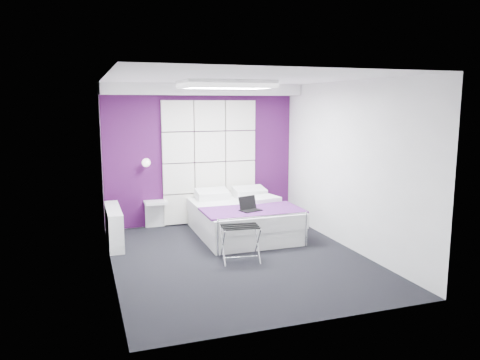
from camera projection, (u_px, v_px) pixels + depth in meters
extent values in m
plane|color=black|center=(239.00, 258.00, 6.91)|extent=(4.40, 4.40, 0.00)
plane|color=white|center=(239.00, 78.00, 6.49)|extent=(4.40, 4.40, 0.00)
plane|color=white|center=(201.00, 155.00, 8.76)|extent=(3.60, 0.00, 3.60)
plane|color=white|center=(109.00, 177.00, 6.13)|extent=(0.00, 4.40, 4.40)
plane|color=white|center=(348.00, 166.00, 7.27)|extent=(0.00, 4.40, 4.40)
cube|color=#410F44|center=(201.00, 155.00, 8.75)|extent=(3.58, 0.02, 2.58)
cube|color=white|center=(204.00, 89.00, 8.33)|extent=(3.58, 0.50, 0.20)
sphere|color=white|center=(146.00, 162.00, 8.30)|extent=(0.15, 0.15, 0.15)
cube|color=white|center=(114.00, 226.00, 7.54)|extent=(0.22, 1.20, 0.60)
cube|color=white|center=(243.00, 227.00, 8.11)|extent=(1.52, 1.90, 0.28)
cube|color=white|center=(243.00, 212.00, 8.07)|extent=(1.56, 1.94, 0.24)
cube|color=#461859|center=(252.00, 210.00, 7.61)|extent=(1.62, 0.85, 0.03)
cube|color=white|center=(156.00, 203.00, 8.43)|extent=(0.40, 0.31, 0.04)
cube|color=black|center=(240.00, 226.00, 6.70)|extent=(0.53, 0.39, 0.01)
cube|color=black|center=(251.00, 210.00, 7.50)|extent=(0.32, 0.23, 0.02)
cube|color=black|center=(248.00, 202.00, 7.59)|extent=(0.32, 0.01, 0.22)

